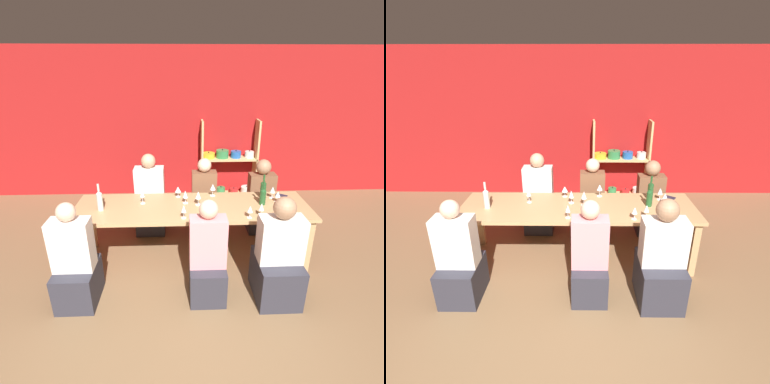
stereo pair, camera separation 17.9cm
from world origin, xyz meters
TOP-DOWN VIEW (x-y plane):
  - ground_plane at (0.00, 0.00)m, footprint 18.00×18.00m
  - wall_back_red at (0.00, 3.83)m, footprint 8.80×0.06m
  - shelf_unit at (0.92, 3.63)m, footprint 1.06×0.30m
  - dining_table at (0.12, 1.57)m, footprint 2.91×0.85m
  - wine_bottle_green at (1.06, 1.79)m, footprint 0.07×0.07m
  - wine_bottle_dark at (1.00, 1.59)m, footprint 0.08×0.08m
  - wine_bottle_amber at (-0.99, 1.51)m, footprint 0.07×0.07m
  - wine_glass_red_a at (0.90, 1.28)m, footprint 0.06×0.06m
  - wine_glass_white_a at (0.41, 1.88)m, footprint 0.08×0.08m
  - wine_glass_red_b at (1.14, 1.24)m, footprint 0.07×0.07m
  - wine_glass_white_b at (0.20, 1.60)m, footprint 0.07×0.07m
  - wine_glass_empty_a at (0.04, 1.66)m, footprint 0.07×0.07m
  - wine_glass_white_c at (-0.50, 1.68)m, footprint 0.06×0.06m
  - wine_glass_white_d at (1.21, 1.65)m, footprint 0.07×0.07m
  - wine_glass_empty_b at (1.18, 1.78)m, footprint 0.07×0.07m
  - wine_glass_red_c at (0.33, 1.26)m, footprint 0.08×0.08m
  - wine_glass_empty_c at (0.01, 1.26)m, footprint 0.06×0.06m
  - wine_glass_white_e at (-0.06, 1.87)m, footprint 0.08×0.08m
  - wine_glass_white_f at (0.76, 1.24)m, footprint 0.06×0.06m
  - cell_phone at (1.33, 1.85)m, footprint 0.16×0.14m
  - person_near_a at (-1.13, 0.84)m, footprint 0.40×0.51m
  - person_far_a at (-0.48, 2.37)m, footprint 0.43×0.53m
  - person_near_b at (1.00, 0.82)m, footprint 0.45×0.57m
  - person_far_b at (1.19, 2.33)m, footprint 0.39×0.49m
  - person_near_c at (0.25, 0.86)m, footprint 0.38×0.48m
  - person_far_c at (0.32, 2.28)m, footprint 0.35×0.44m

SIDE VIEW (x-z plane):
  - ground_plane at x=0.00m, z-range 0.00..0.00m
  - person_far_b at x=1.19m, z-range -0.15..0.97m
  - person_near_a at x=-1.13m, z-range -0.16..1.00m
  - person_near_c at x=0.25m, z-range -0.15..1.00m
  - person_far_c at x=0.32m, z-range -0.15..1.01m
  - person_near_b at x=1.00m, z-range -0.16..1.03m
  - person_far_a at x=-0.48m, z-range -0.17..1.04m
  - shelf_unit at x=0.92m, z-range -0.16..1.30m
  - dining_table at x=0.12m, z-range 0.30..1.05m
  - cell_phone at x=1.33m, z-range 0.76..0.77m
  - wine_glass_red_b at x=1.14m, z-range 0.78..0.92m
  - wine_glass_white_d at x=1.21m, z-range 0.78..0.93m
  - wine_glass_white_e at x=-0.06m, z-range 0.79..0.93m
  - wine_glass_white_f at x=0.76m, z-range 0.79..0.94m
  - wine_glass_red_a at x=0.90m, z-range 0.79..0.94m
  - wine_glass_empty_b at x=1.18m, z-range 0.79..0.95m
  - wine_glass_empty_c at x=0.01m, z-range 0.79..0.95m
  - wine_bottle_dark at x=1.00m, z-range 0.72..1.03m
  - wine_glass_empty_a at x=0.04m, z-range 0.79..0.96m
  - wine_glass_red_c at x=0.33m, z-range 0.79..0.96m
  - wine_glass_white_a at x=0.41m, z-range 0.79..0.96m
  - wine_bottle_green at x=1.06m, z-range 0.72..1.04m
  - wine_glass_white_b at x=0.20m, z-range 0.79..0.98m
  - wine_glass_white_c at x=-0.50m, z-range 0.79..0.98m
  - wine_bottle_amber at x=-0.99m, z-range 0.72..1.06m
  - wall_back_red at x=0.00m, z-range 0.00..2.70m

